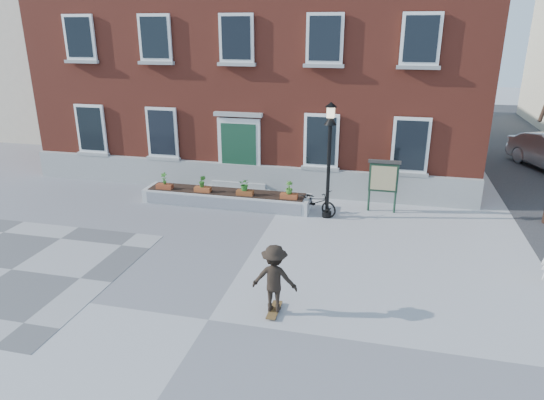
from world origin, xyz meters
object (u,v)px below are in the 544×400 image
(skateboarder, at_px, (274,279))
(lamp_post, at_px, (329,145))
(notice_board, at_px, (384,177))
(bicycle, at_px, (315,202))

(skateboarder, bearing_deg, lamp_post, 86.40)
(notice_board, distance_m, skateboarder, 7.51)
(lamp_post, xyz_separation_m, skateboarder, (-0.39, -6.20, -1.67))
(skateboarder, bearing_deg, notice_board, 72.96)
(bicycle, relative_size, lamp_post, 0.43)
(lamp_post, height_order, skateboarder, lamp_post)
(lamp_post, xyz_separation_m, notice_board, (1.81, 0.97, -1.28))
(notice_board, xyz_separation_m, skateboarder, (-2.20, -7.17, -0.40))
(notice_board, bearing_deg, bicycle, -161.49)
(bicycle, relative_size, notice_board, 0.90)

